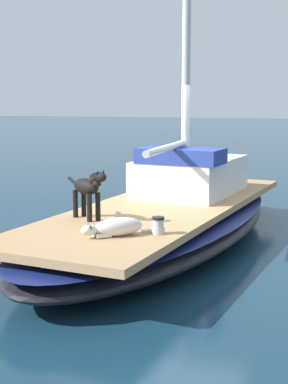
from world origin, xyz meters
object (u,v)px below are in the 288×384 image
(sailboat_main, at_px, (163,225))
(deck_winch, at_px, (158,226))
(dog_white, at_px, (116,227))
(dog_black, at_px, (88,189))

(sailboat_main, bearing_deg, deck_winch, -76.24)
(deck_winch, bearing_deg, sailboat_main, 103.76)
(dog_white, distance_m, dog_black, 1.08)
(dog_white, bearing_deg, sailboat_main, 90.37)
(sailboat_main, height_order, dog_white, dog_white)
(dog_white, relative_size, deck_winch, 3.70)
(sailboat_main, relative_size, dog_white, 9.67)
(dog_black, xyz_separation_m, deck_winch, (1.13, -0.52, -0.32))
(sailboat_main, bearing_deg, dog_black, -115.90)
(sailboat_main, xyz_separation_m, dog_black, (-0.67, -1.38, 0.75))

